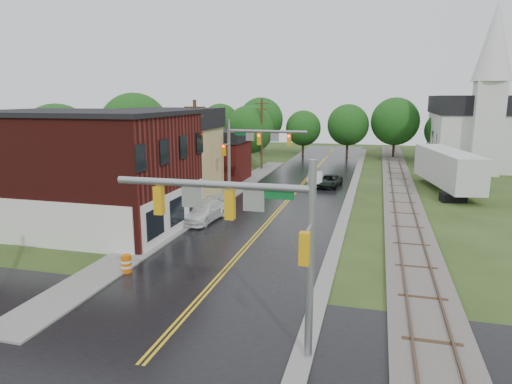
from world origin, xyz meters
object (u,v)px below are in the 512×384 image
at_px(utility_pole_b, 196,153).
at_px(tree_left_b, 136,130).
at_px(brick_building, 84,170).
at_px(utility_pole_c, 262,133).
at_px(tree_left_c, 198,136).
at_px(pickup_white, 204,211).
at_px(traffic_signal_far, 251,145).
at_px(suv_dark, 330,181).
at_px(semi_trailer, 447,168).
at_px(church, 475,123).
at_px(tree_left_a, 59,144).
at_px(traffic_signal_near, 251,221).
at_px(construction_barrel, 126,264).
at_px(sedan_silver, 315,179).
at_px(tree_left_e, 250,131).

xyz_separation_m(utility_pole_b, tree_left_b, (-11.05, 9.90, 1.00)).
distance_m(brick_building, utility_pole_c, 29.56).
xyz_separation_m(utility_pole_b, utility_pole_c, (0.00, 22.00, 0.00)).
distance_m(tree_left_b, tree_left_c, 9.03).
bearing_deg(pickup_white, traffic_signal_far, 86.79).
bearing_deg(utility_pole_c, utility_pole_b, -90.00).
height_order(tree_left_c, suv_dark, tree_left_c).
xyz_separation_m(utility_pole_c, semi_trailer, (21.19, -9.01, -2.32)).
xyz_separation_m(church, utility_pole_c, (-26.80, -9.74, -1.11)).
bearing_deg(utility_pole_c, tree_left_a, -120.55).
relative_size(tree_left_a, tree_left_c, 1.13).
bearing_deg(traffic_signal_near, tree_left_a, 139.53).
relative_size(traffic_signal_near, construction_barrel, 7.57).
height_order(traffic_signal_near, utility_pole_c, utility_pole_c).
bearing_deg(sedan_silver, tree_left_e, 126.88).
bearing_deg(suv_dark, pickup_white, -109.14).
height_order(utility_pole_b, tree_left_e, utility_pole_b).
distance_m(traffic_signal_near, traffic_signal_far, 25.94).
bearing_deg(tree_left_e, traffic_signal_near, -74.32).
bearing_deg(brick_building, tree_left_a, 136.87).
bearing_deg(traffic_signal_far, church, 48.73).
relative_size(brick_building, traffic_signal_near, 1.95).
height_order(traffic_signal_far, tree_left_a, tree_left_a).
bearing_deg(tree_left_a, traffic_signal_far, 17.30).
bearing_deg(church, tree_left_c, -157.76).
bearing_deg(semi_trailer, traffic_signal_near, -108.31).
bearing_deg(suv_dark, traffic_signal_far, -124.49).
relative_size(tree_left_a, semi_trailer, 0.65).
relative_size(traffic_signal_far, pickup_white, 1.43).
bearing_deg(church, utility_pole_b, -130.18).
bearing_deg(tree_left_b, tree_left_e, 57.26).
relative_size(tree_left_a, sedan_silver, 1.97).
xyz_separation_m(utility_pole_c, tree_left_c, (-7.05, -4.10, -0.21)).
distance_m(traffic_signal_near, suv_dark, 32.59).
bearing_deg(traffic_signal_far, pickup_white, -98.84).
relative_size(tree_left_b, suv_dark, 2.18).
xyz_separation_m(tree_left_c, sedan_silver, (15.28, -5.23, -3.79)).
xyz_separation_m(traffic_signal_far, suv_dark, (6.45, 7.30, -4.36)).
bearing_deg(semi_trailer, tree_left_c, 170.13).
bearing_deg(brick_building, utility_pole_b, 50.93).
xyz_separation_m(traffic_signal_near, pickup_white, (-8.27, 16.43, -4.23)).
height_order(traffic_signal_far, tree_left_b, tree_left_b).
bearing_deg(tree_left_b, pickup_white, -45.90).
relative_size(traffic_signal_far, utility_pole_b, 0.82).
bearing_deg(utility_pole_b, pickup_white, -60.72).
distance_m(suv_dark, semi_trailer, 11.56).
distance_m(church, sedan_silver, 27.10).
bearing_deg(tree_left_a, pickup_white, -12.97).
bearing_deg(utility_pole_b, semi_trailer, 31.50).
height_order(utility_pole_c, suv_dark, utility_pole_c).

